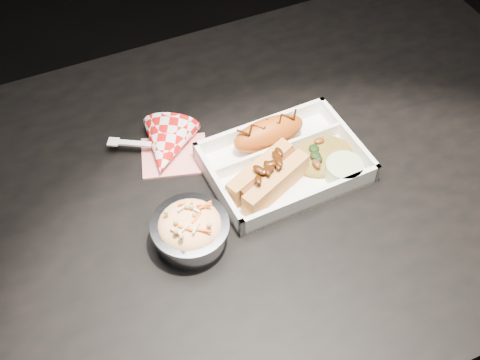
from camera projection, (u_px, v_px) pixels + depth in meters
name	position (u px, v px, depth m)	size (l,w,h in m)	color
floor	(258.00, 360.00, 1.59)	(4.00, 4.00, 0.05)	black
dining_table	(266.00, 205.00, 1.06)	(1.20, 0.80, 0.75)	black
food_tray	(284.00, 165.00, 0.99)	(0.26, 0.19, 0.04)	white
fried_pastry	(269.00, 133.00, 1.00)	(0.13, 0.05, 0.05)	#BE5013
hotdog	(268.00, 177.00, 0.94)	(0.15, 0.11, 0.06)	#D08D47
fried_rice_mound	(322.00, 151.00, 0.99)	(0.11, 0.09, 0.03)	olive
cupcake_liner	(344.00, 170.00, 0.97)	(0.06, 0.06, 0.03)	#B2C595
foil_coleslaw_cup	(190.00, 229.00, 0.88)	(0.12, 0.12, 0.07)	silver
napkin_fork	(166.00, 147.00, 1.01)	(0.17, 0.15, 0.10)	red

